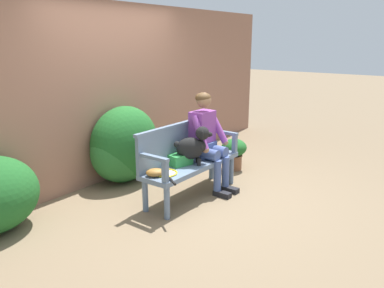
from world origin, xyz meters
name	(u,v)px	position (x,y,z in m)	size (l,w,h in m)	color
ground_plane	(192,196)	(0.00, 0.00, 0.00)	(40.00, 40.00, 0.00)	#7A664C
brick_garden_fence	(109,92)	(0.00, 1.53, 1.26)	(8.00, 0.30, 2.52)	#936651
hedge_bush_mid_right	(125,144)	(-0.11, 1.13, 0.55)	(1.09, 0.80, 1.10)	#1E5B23
hedge_bush_far_left	(125,149)	(-0.12, 1.12, 0.48)	(1.10, 0.74, 0.95)	#286B2D
garden_bench	(192,167)	(0.00, 0.00, 0.40)	(1.57, 0.46, 0.47)	slate
bench_backrest	(180,141)	(0.00, 0.20, 0.72)	(1.61, 0.06, 0.50)	slate
bench_armrest_left_end	(158,164)	(-0.74, -0.08, 0.66)	(0.06, 0.46, 0.28)	slate
bench_armrest_right_end	(228,137)	(0.74, -0.08, 0.66)	(0.06, 0.46, 0.28)	slate
person_seated	(207,137)	(0.32, -0.01, 0.74)	(0.56, 0.63, 1.34)	black
dog_on_bench	(193,146)	(-0.04, -0.05, 0.71)	(0.43, 0.44, 0.49)	black
tennis_racket	(166,174)	(-0.54, -0.02, 0.48)	(0.44, 0.55, 0.03)	yellow
baseball_glove	(155,172)	(-0.66, 0.04, 0.51)	(0.22, 0.17, 0.09)	#9E6B2D
sports_bag	(180,159)	(-0.16, 0.07, 0.54)	(0.28, 0.20, 0.14)	#2D8E42
potted_plant	(234,151)	(1.26, 0.12, 0.29)	(0.40, 0.40, 0.50)	brown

